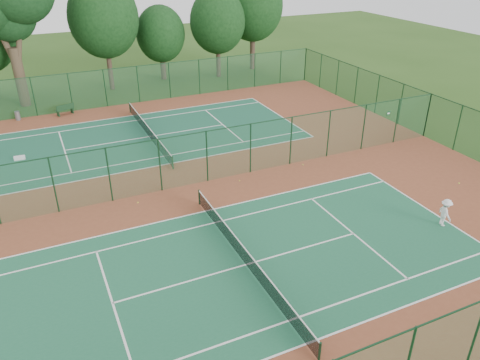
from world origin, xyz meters
name	(u,v)px	position (x,y,z in m)	size (l,w,h in m)	color
ground	(185,185)	(0.00, 0.00, 0.00)	(120.00, 120.00, 0.00)	#2A4C18
red_pad	(185,185)	(0.00, 0.00, 0.01)	(40.00, 36.00, 0.01)	brown
court_near	(246,265)	(0.00, -9.00, 0.01)	(23.77, 10.97, 0.01)	#1E5F3F
court_far	(149,137)	(0.00, 9.00, 0.01)	(23.77, 10.97, 0.01)	#1B573E
fence_north	(122,86)	(0.00, 18.00, 1.76)	(40.00, 0.09, 3.50)	#1B5235
fence_east	(427,115)	(20.00, 0.00, 1.76)	(0.09, 36.00, 3.50)	#164429
fence_divider	(184,161)	(0.00, 0.00, 1.76)	(40.00, 0.09, 3.50)	#1B512E
tennis_net_near	(246,256)	(0.00, -9.00, 0.54)	(0.10, 12.90, 0.97)	#13341D
tennis_net_far	(148,131)	(0.00, 9.00, 0.54)	(0.10, 12.90, 0.97)	#163C22
player_near	(445,213)	(11.38, -10.36, 0.82)	(1.03, 0.59, 1.60)	white
trash_bin	(18,116)	(-9.28, 17.53, 0.39)	(0.43, 0.43, 0.77)	slate
bench	(65,109)	(-5.37, 17.17, 0.52)	(1.68, 0.97, 1.00)	black
kit_bag	(20,158)	(-9.48, 8.65, 0.15)	(0.74, 0.28, 0.28)	silver
stray_ball_a	(240,181)	(3.39, -0.92, 0.04)	(0.07, 0.07, 0.07)	gold
stray_ball_b	(303,165)	(8.42, -0.59, 0.04)	(0.07, 0.07, 0.07)	#BDE034
stray_ball_c	(138,202)	(-3.30, -0.92, 0.04)	(0.07, 0.07, 0.07)	#E8EF37
evergreen_row	(116,87)	(0.50, 24.25, 0.00)	(39.00, 5.00, 12.00)	black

